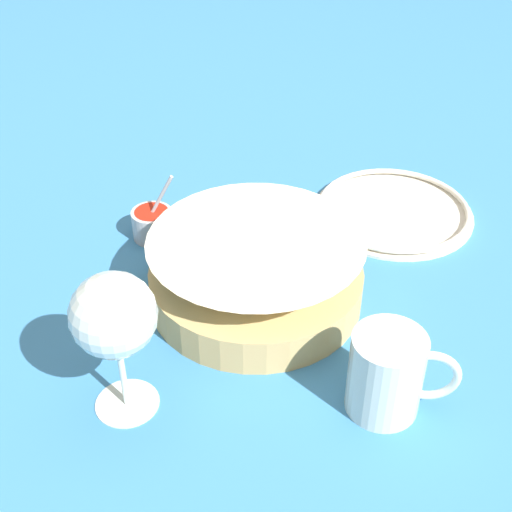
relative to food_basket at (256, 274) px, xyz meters
name	(u,v)px	position (x,y,z in m)	size (l,w,h in m)	color
ground_plane	(245,301)	(-0.01, -0.01, -0.04)	(4.00, 4.00, 0.00)	teal
food_basket	(256,274)	(0.00, 0.00, 0.00)	(0.26, 0.26, 0.09)	tan
sauce_cup	(153,223)	(-0.16, 0.12, -0.02)	(0.06, 0.06, 0.10)	#B7B7BC
wine_glass	(114,319)	(-0.12, -0.19, 0.08)	(0.09, 0.09, 0.17)	silver
beer_mug	(387,376)	(0.15, -0.16, 0.01)	(0.12, 0.08, 0.10)	silver
side_plate	(393,210)	(0.18, 0.21, -0.03)	(0.23, 0.23, 0.01)	silver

